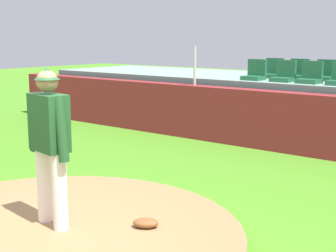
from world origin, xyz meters
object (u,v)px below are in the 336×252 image
Objects in this scene: stadium_chair_6 at (298,73)px; stadium_chair_7 at (325,74)px; pitcher at (50,136)px; stadium_chair_0 at (255,74)px; fielding_glove at (146,223)px; stadium_chair_2 at (310,76)px; stadium_chair_5 at (273,72)px; stadium_chair_1 at (284,75)px.

stadium_chair_7 is at bearing -177.36° from stadium_chair_6.
pitcher is 3.69× the size of stadium_chair_0.
pitcher is 7.38m from stadium_chair_0.
stadium_chair_6 reaches higher than fielding_glove.
stadium_chair_5 is (-1.37, 0.88, 0.00)m from stadium_chair_2.
stadium_chair_2 is 1.63m from stadium_chair_5.
pitcher is at bearing 89.60° from stadium_chair_7.
stadium_chair_1 is 1.00× the size of stadium_chair_7.
stadium_chair_5 is at bearing 0.48° from stadium_chair_6.
stadium_chair_0 reaches higher than fielding_glove.
stadium_chair_7 is at bearing -114.50° from fielding_glove.
fielding_glove is 7.78m from stadium_chair_6.
pitcher reaches higher than stadium_chair_6.
stadium_chair_7 is (-0.84, 7.56, 1.25)m from fielding_glove.
fielding_glove is 6.94m from stadium_chair_1.
stadium_chair_7 is (0.68, 0.03, 0.00)m from stadium_chair_6.
pitcher reaches higher than fielding_glove.
stadium_chair_7 is (1.40, 0.92, 0.00)m from stadium_chair_0.
stadium_chair_2 is at bearing 178.14° from stadium_chair_1.
stadium_chair_0 is 0.88m from stadium_chair_5.
stadium_chair_0 is at bearing 50.81° from stadium_chair_6.
stadium_chair_7 is at bearing -178.45° from stadium_chair_5.
stadium_chair_0 is at bearing -102.19° from fielding_glove.
stadium_chair_6 is at bearing -129.19° from stadium_chair_0.
stadium_chair_7 reaches higher than fielding_glove.
stadium_chair_2 reaches higher than fielding_glove.
pitcher is 3.69× the size of stadium_chair_2.
fielding_glove is at bearing 97.17° from stadium_chair_2.
stadium_chair_1 is (-1.49, 6.66, 1.25)m from fielding_glove.
stadium_chair_5 is at bearing -32.88° from stadium_chair_2.
pitcher is at bearing 3.69° from fielding_glove.
stadium_chair_5 is 0.68m from stadium_chair_6.
stadium_chair_1 is at bearing 54.34° from stadium_chair_7.
stadium_chair_1 is at bearing -1.86° from stadium_chair_2.
pitcher is at bearing 94.61° from stadium_chair_1.
stadium_chair_5 is at bearing 1.55° from stadium_chair_7.
stadium_chair_1 is at bearing -178.31° from stadium_chair_0.
pitcher is at bearing 94.34° from stadium_chair_6.
fielding_glove is at bearing 43.89° from pitcher.
stadium_chair_6 is (-0.03, 0.87, 0.00)m from stadium_chair_1.
stadium_chair_0 and stadium_chair_1 have the same top height.
stadium_chair_6 is at bearing 2.64° from stadium_chair_7.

